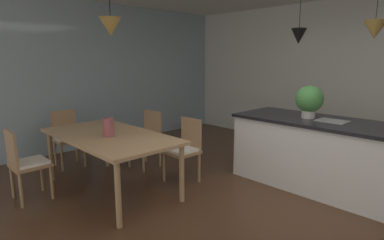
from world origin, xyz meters
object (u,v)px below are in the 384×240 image
object	(u,v)px
kitchen_island	(323,154)
vase_on_dining_table	(108,127)
dining_table	(110,139)
chair_window_end	(67,136)
potted_plant_on_island	(309,100)
chair_near_left	(25,162)
chair_far_right	(184,148)
chair_far_left	(147,137)

from	to	relation	value
kitchen_island	vase_on_dining_table	bearing A→B (deg)	-130.30
dining_table	kitchen_island	xyz separation A→B (m)	(1.85, 2.01, -0.21)
chair_window_end	potted_plant_on_island	bearing A→B (deg)	34.43
chair_near_left	chair_far_right	bearing A→B (deg)	63.79
vase_on_dining_table	chair_window_end	bearing A→B (deg)	177.41
chair_far_right	vase_on_dining_table	size ratio (longest dim) A/B	3.84
chair_far_right	vase_on_dining_table	xyz separation A→B (m)	(-0.34, -0.93, 0.38)
kitchen_island	dining_table	bearing A→B (deg)	-132.54
chair_far_right	vase_on_dining_table	bearing A→B (deg)	-110.08
chair_near_left	kitchen_island	distance (m)	3.68
chair_far_left	chair_far_right	distance (m)	0.87
chair_far_right	chair_far_left	bearing A→B (deg)	-179.99
chair_far_right	potted_plant_on_island	world-z (taller)	potted_plant_on_island
dining_table	potted_plant_on_island	xyz separation A→B (m)	(1.61, 2.01, 0.46)
chair_far_left	chair_window_end	bearing A→B (deg)	-135.66
kitchen_island	chair_far_right	bearing A→B (deg)	-141.20
chair_window_end	vase_on_dining_table	size ratio (longest dim) A/B	3.84
vase_on_dining_table	dining_table	bearing A→B (deg)	145.99
chair_window_end	chair_far_right	distance (m)	1.96
chair_near_left	chair_far_left	distance (m)	1.75
chair_near_left	kitchen_island	world-z (taller)	kitchen_island
chair_near_left	chair_far_right	distance (m)	1.95
chair_window_end	kitchen_island	distance (m)	3.76
dining_table	potted_plant_on_island	bearing A→B (deg)	51.41
dining_table	chair_far_right	bearing A→B (deg)	63.78
chair_window_end	chair_far_left	world-z (taller)	same
dining_table	kitchen_island	size ratio (longest dim) A/B	0.83
chair_near_left	chair_far_left	xyz separation A→B (m)	(-0.00, 1.75, 0.00)
chair_near_left	chair_far_right	size ratio (longest dim) A/B	1.00
chair_far_left	potted_plant_on_island	xyz separation A→B (m)	(2.04, 1.14, 0.66)
chair_near_left	potted_plant_on_island	xyz separation A→B (m)	(2.04, 2.89, 0.66)
dining_table	chair_far_right	xyz separation A→B (m)	(0.43, 0.87, -0.20)
kitchen_island	vase_on_dining_table	size ratio (longest dim) A/B	10.12
vase_on_dining_table	chair_near_left	bearing A→B (deg)	-122.53
kitchen_island	vase_on_dining_table	world-z (taller)	vase_on_dining_table
chair_far_left	chair_far_right	size ratio (longest dim) A/B	1.00
chair_window_end	chair_far_right	xyz separation A→B (m)	(1.76, 0.87, 0.00)
chair_near_left	chair_far_right	xyz separation A→B (m)	(0.86, 1.75, 0.00)
chair_near_left	kitchen_island	bearing A→B (deg)	51.73
potted_plant_on_island	vase_on_dining_table	size ratio (longest dim) A/B	1.89
chair_window_end	kitchen_island	world-z (taller)	kitchen_island
chair_window_end	kitchen_island	size ratio (longest dim) A/B	0.38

